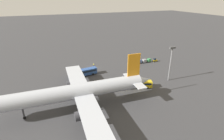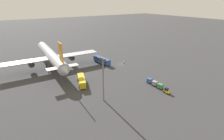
{
  "view_description": "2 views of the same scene",
  "coord_description": "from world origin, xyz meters",
  "px_view_note": "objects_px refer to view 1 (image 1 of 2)",
  "views": [
    {
      "loc": [
        23.58,
        84.26,
        35.62
      ],
      "look_at": [
        -4.69,
        14.78,
        3.49
      ],
      "focal_mm": 28.0,
      "sensor_mm": 36.0,
      "label": 1
    },
    {
      "loc": [
        -73.4,
        54.63,
        32.86
      ],
      "look_at": [
        -10.49,
        13.38,
        2.86
      ],
      "focal_mm": 28.0,
      "sensor_mm": 36.0,
      "label": 2
    }
  ],
  "objects_px": {
    "cargo_cart_green": "(149,60)",
    "worker_person": "(94,65)",
    "baggage_tug": "(155,60)",
    "airplane": "(77,92)",
    "cargo_cart_blue": "(140,61)",
    "shuttle_bus_near": "(84,72)",
    "shuttle_bus_far": "(139,84)",
    "cargo_cart_grey": "(144,61)"
  },
  "relations": [
    {
      "from": "shuttle_bus_far",
      "to": "baggage_tug",
      "type": "xyz_separation_m",
      "value": [
        -24.81,
        -23.91,
        -0.87
      ]
    },
    {
      "from": "shuttle_bus_far",
      "to": "airplane",
      "type": "bearing_deg",
      "value": 29.22
    },
    {
      "from": "shuttle_bus_near",
      "to": "shuttle_bus_far",
      "type": "height_order",
      "value": "shuttle_bus_near"
    },
    {
      "from": "airplane",
      "to": "cargo_cart_blue",
      "type": "bearing_deg",
      "value": -142.0
    },
    {
      "from": "shuttle_bus_near",
      "to": "cargo_cart_blue",
      "type": "xyz_separation_m",
      "value": [
        -32.9,
        -4.41,
        -0.78
      ]
    },
    {
      "from": "baggage_tug",
      "to": "cargo_cart_grey",
      "type": "relative_size",
      "value": 1.13
    },
    {
      "from": "airplane",
      "to": "baggage_tug",
      "type": "bearing_deg",
      "value": -148.28
    },
    {
      "from": "shuttle_bus_near",
      "to": "baggage_tug",
      "type": "xyz_separation_m",
      "value": [
        -42.86,
        -3.65,
        -1.03
      ]
    },
    {
      "from": "baggage_tug",
      "to": "worker_person",
      "type": "height_order",
      "value": "baggage_tug"
    },
    {
      "from": "shuttle_bus_far",
      "to": "worker_person",
      "type": "distance_m",
      "value": 31.89
    },
    {
      "from": "shuttle_bus_near",
      "to": "cargo_cart_green",
      "type": "xyz_separation_m",
      "value": [
        -39.08,
        -4.22,
        -0.78
      ]
    },
    {
      "from": "worker_person",
      "to": "baggage_tug",
      "type": "bearing_deg",
      "value": 170.03
    },
    {
      "from": "shuttle_bus_near",
      "to": "cargo_cart_grey",
      "type": "relative_size",
      "value": 5.68
    },
    {
      "from": "airplane",
      "to": "shuttle_bus_far",
      "type": "relative_size",
      "value": 5.03
    },
    {
      "from": "airplane",
      "to": "baggage_tug",
      "type": "height_order",
      "value": "airplane"
    },
    {
      "from": "shuttle_bus_far",
      "to": "shuttle_bus_near",
      "type": "bearing_deg",
      "value": -29.4
    },
    {
      "from": "airplane",
      "to": "shuttle_bus_far",
      "type": "height_order",
      "value": "airplane"
    },
    {
      "from": "worker_person",
      "to": "cargo_cart_blue",
      "type": "height_order",
      "value": "cargo_cart_blue"
    },
    {
      "from": "airplane",
      "to": "cargo_cart_green",
      "type": "xyz_separation_m",
      "value": [
        -47.34,
        -29.27,
        -5.3
      ]
    },
    {
      "from": "baggage_tug",
      "to": "shuttle_bus_near",
      "type": "bearing_deg",
      "value": 9.17
    },
    {
      "from": "airplane",
      "to": "cargo_cart_grey",
      "type": "xyz_separation_m",
      "value": [
        -44.25,
        -29.32,
        -5.3
      ]
    },
    {
      "from": "airplane",
      "to": "baggage_tug",
      "type": "xyz_separation_m",
      "value": [
        -51.12,
        -28.7,
        -5.55
      ]
    },
    {
      "from": "cargo_cart_green",
      "to": "baggage_tug",
      "type": "bearing_deg",
      "value": 171.48
    },
    {
      "from": "worker_person",
      "to": "cargo_cart_blue",
      "type": "relative_size",
      "value": 0.79
    },
    {
      "from": "cargo_cart_green",
      "to": "worker_person",
      "type": "bearing_deg",
      "value": -10.15
    },
    {
      "from": "cargo_cart_grey",
      "to": "shuttle_bus_far",
      "type": "bearing_deg",
      "value": 53.82
    },
    {
      "from": "baggage_tug",
      "to": "cargo_cart_blue",
      "type": "bearing_deg",
      "value": -0.07
    },
    {
      "from": "shuttle_bus_near",
      "to": "cargo_cart_grey",
      "type": "distance_m",
      "value": 36.25
    },
    {
      "from": "worker_person",
      "to": "shuttle_bus_near",
      "type": "bearing_deg",
      "value": 52.37
    },
    {
      "from": "shuttle_bus_near",
      "to": "baggage_tug",
      "type": "height_order",
      "value": "shuttle_bus_near"
    },
    {
      "from": "cargo_cart_grey",
      "to": "cargo_cart_blue",
      "type": "bearing_deg",
      "value": -2.66
    },
    {
      "from": "cargo_cart_green",
      "to": "cargo_cart_grey",
      "type": "relative_size",
      "value": 1.0
    },
    {
      "from": "airplane",
      "to": "cargo_cart_blue",
      "type": "xyz_separation_m",
      "value": [
        -41.17,
        -29.47,
        -5.3
      ]
    },
    {
      "from": "airplane",
      "to": "cargo_cart_green",
      "type": "relative_size",
      "value": 25.3
    },
    {
      "from": "airplane",
      "to": "worker_person",
      "type": "height_order",
      "value": "airplane"
    },
    {
      "from": "worker_person",
      "to": "cargo_cart_grey",
      "type": "height_order",
      "value": "cargo_cart_grey"
    },
    {
      "from": "shuttle_bus_far",
      "to": "cargo_cart_green",
      "type": "distance_m",
      "value": 32.28
    },
    {
      "from": "airplane",
      "to": "cargo_cart_green",
      "type": "bearing_deg",
      "value": -145.86
    },
    {
      "from": "baggage_tug",
      "to": "cargo_cart_green",
      "type": "height_order",
      "value": "baggage_tug"
    },
    {
      "from": "cargo_cart_blue",
      "to": "worker_person",
      "type": "bearing_deg",
      "value": -12.13
    },
    {
      "from": "airplane",
      "to": "shuttle_bus_near",
      "type": "height_order",
      "value": "airplane"
    },
    {
      "from": "cargo_cart_blue",
      "to": "airplane",
      "type": "bearing_deg",
      "value": 35.59
    }
  ]
}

